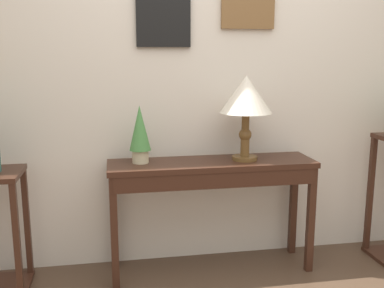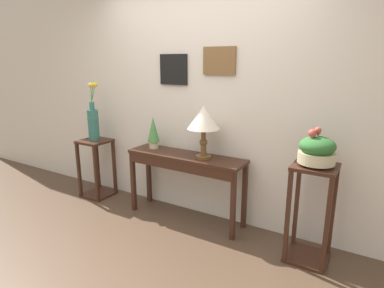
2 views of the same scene
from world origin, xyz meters
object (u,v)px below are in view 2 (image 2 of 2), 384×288
Objects in this scene: console_table at (185,165)px; planter_bowl_wide_right at (317,150)px; potted_plant_on_console at (153,131)px; flower_vase_tall_left at (93,120)px; table_lamp at (204,120)px; pedestal_stand_left at (97,168)px; pedestal_stand_right at (311,214)px.

console_table is 1.39m from planter_bowl_wide_right.
flower_vase_tall_left is (-0.89, -0.08, 0.06)m from potted_plant_on_console.
table_lamp is (0.22, 0.02, 0.51)m from console_table.
pedestal_stand_left is at bearing -178.25° from table_lamp.
planter_bowl_wide_right is (1.34, -0.07, 0.38)m from console_table.
planter_bowl_wide_right is at bearing -0.90° from pedestal_stand_left.
potted_plant_on_console is at bearing 5.15° from flower_vase_tall_left.
pedestal_stand_left is (-1.56, -0.05, -0.78)m from table_lamp.
pedestal_stand_right is at bearing -4.56° from table_lamp.
pedestal_stand_left is at bearing -178.94° from console_table.
pedestal_stand_right is (2.68, -0.04, 0.07)m from pedestal_stand_left.
potted_plant_on_console is (-0.68, 0.03, -0.21)m from table_lamp.
console_table is at bearing -174.04° from table_lamp.
flower_vase_tall_left is at bearing -174.85° from potted_plant_on_console.
pedestal_stand_right is at bearing 28.71° from planter_bowl_wide_right.
planter_bowl_wide_right is (2.68, -0.04, 0.01)m from flower_vase_tall_left.
table_lamp reaches higher than pedestal_stand_right.
console_table is 0.55m from potted_plant_on_console.
table_lamp is 0.75× the size of flower_vase_tall_left.
potted_plant_on_console is 1.14× the size of planter_bowl_wide_right.
console_table is 1.36m from pedestal_stand_right.
pedestal_stand_left is 0.63m from flower_vase_tall_left.
table_lamp is 1.70× the size of planter_bowl_wide_right.
pedestal_stand_left is at bearing -174.68° from potted_plant_on_console.
pedestal_stand_right is 2.76× the size of planter_bowl_wide_right.
pedestal_stand_right is (1.34, -0.07, -0.20)m from console_table.
potted_plant_on_console is at bearing 176.03° from planter_bowl_wide_right.
pedestal_stand_left is at bearing -84.92° from flower_vase_tall_left.
potted_plant_on_console reaches higher than pedestal_stand_right.
console_table is at bearing -7.20° from potted_plant_on_console.
flower_vase_tall_left reaches higher than console_table.
pedestal_stand_left reaches higher than console_table.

